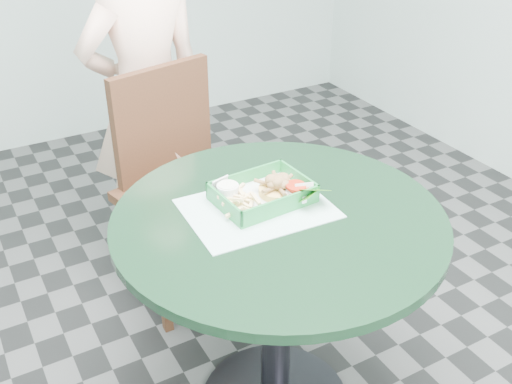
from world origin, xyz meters
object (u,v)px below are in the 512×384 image
dining_chair (177,170)px  sauce_ramekin (228,194)px  diner_person (147,100)px  food_basket (262,202)px  crab_sandwich (278,190)px  cafe_table (278,269)px

dining_chair → sauce_ramekin: dining_chair is taller
dining_chair → sauce_ramekin: size_ratio=14.62×
diner_person → food_basket: size_ratio=5.57×
dining_chair → sauce_ramekin: 0.73m
dining_chair → diner_person: bearing=77.9°
crab_sandwich → sauce_ramekin: bearing=161.1°
diner_person → cafe_table: bearing=86.7°
food_basket → sauce_ramekin: bearing=159.2°
cafe_table → sauce_ramekin: bearing=127.9°
diner_person → crab_sandwich: diner_person is taller
dining_chair → food_basket: size_ratio=3.49×
food_basket → crab_sandwich: size_ratio=2.33×
cafe_table → food_basket: size_ratio=3.55×
cafe_table → dining_chair: bearing=89.4°
diner_person → crab_sandwich: size_ratio=12.97×
food_basket → cafe_table: bearing=-88.4°
crab_sandwich → sauce_ramekin: size_ratio=1.80×
food_basket → dining_chair: bearing=89.1°
crab_sandwich → sauce_ramekin: (-0.14, 0.05, 0.00)m
dining_chair → food_basket: (-0.01, -0.71, 0.23)m
dining_chair → food_basket: dining_chair is taller
diner_person → sauce_ramekin: diner_person is taller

